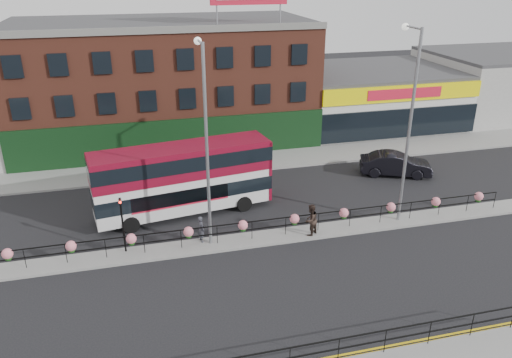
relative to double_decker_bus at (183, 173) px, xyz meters
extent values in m
plane|color=black|center=(4.24, -4.51, -2.73)|extent=(120.00, 120.00, 0.00)
cube|color=gray|center=(4.24, 7.49, -2.66)|extent=(60.00, 4.00, 0.15)
cube|color=gray|center=(4.24, -4.51, -2.66)|extent=(60.00, 1.60, 0.15)
cube|color=gold|center=(4.24, -14.21, -2.73)|extent=(60.00, 0.10, 0.01)
cube|color=brown|center=(0.24, 15.49, 2.27)|extent=(25.00, 12.00, 10.00)
cube|color=#3F3F42|center=(0.24, 15.49, 7.42)|extent=(25.00, 12.00, 0.30)
cube|color=black|center=(0.24, 9.41, -1.03)|extent=(25.00, 0.25, 3.40)
cube|color=silver|center=(20.24, 15.49, -0.23)|extent=(15.00, 12.00, 5.00)
cube|color=#3F3F42|center=(20.24, 15.49, 2.42)|extent=(15.00, 12.00, 0.30)
cube|color=#F2E403|center=(20.24, 9.41, 1.57)|extent=(15.00, 0.25, 1.40)
cube|color=red|center=(20.24, 9.29, 1.57)|extent=(7.00, 0.10, 0.90)
cube|color=black|center=(20.24, 9.41, -1.13)|extent=(15.00, 0.25, 2.60)
cube|color=#A09F9B|center=(34.99, 15.49, 0.27)|extent=(14.50, 12.00, 6.00)
cube|color=#3F3F42|center=(34.99, 15.49, 3.42)|extent=(14.50, 12.00, 0.30)
cylinder|color=gray|center=(4.24, 10.49, 8.27)|extent=(0.12, 0.12, 1.40)
cylinder|color=gray|center=(9.24, 10.49, 8.27)|extent=(0.12, 0.12, 1.40)
cube|color=black|center=(4.24, -4.51, -1.48)|extent=(30.00, 0.05, 0.05)
cube|color=black|center=(4.24, -4.51, -1.98)|extent=(30.00, 0.05, 0.05)
cylinder|color=black|center=(-8.76, -4.51, -2.03)|extent=(0.04, 0.04, 1.10)
cylinder|color=black|center=(-6.76, -4.51, -2.03)|extent=(0.04, 0.04, 1.10)
cylinder|color=black|center=(-4.76, -4.51, -2.03)|extent=(0.04, 0.04, 1.10)
cylinder|color=black|center=(-2.76, -4.51, -2.03)|extent=(0.04, 0.04, 1.10)
cylinder|color=black|center=(-0.76, -4.51, -2.03)|extent=(0.04, 0.04, 1.10)
cylinder|color=black|center=(1.24, -4.51, -2.03)|extent=(0.04, 0.04, 1.10)
cylinder|color=black|center=(3.24, -4.51, -2.03)|extent=(0.04, 0.04, 1.10)
cylinder|color=black|center=(5.24, -4.51, -2.03)|extent=(0.04, 0.04, 1.10)
cylinder|color=black|center=(7.24, -4.51, -2.03)|extent=(0.04, 0.04, 1.10)
cylinder|color=black|center=(9.24, -4.51, -2.03)|extent=(0.04, 0.04, 1.10)
cylinder|color=black|center=(11.24, -4.51, -2.03)|extent=(0.04, 0.04, 1.10)
cylinder|color=black|center=(13.24, -4.51, -2.03)|extent=(0.04, 0.04, 1.10)
cylinder|color=black|center=(15.24, -4.51, -2.03)|extent=(0.04, 0.04, 1.10)
cylinder|color=black|center=(17.24, -4.51, -2.03)|extent=(0.04, 0.04, 1.10)
cylinder|color=black|center=(19.24, -4.51, -2.03)|extent=(0.04, 0.04, 1.10)
sphere|color=pink|center=(-9.51, -4.51, -1.63)|extent=(0.56, 0.56, 0.56)
sphere|color=#194C15|center=(-9.51, -4.51, -1.86)|extent=(0.36, 0.36, 0.36)
sphere|color=pink|center=(-6.45, -4.51, -1.63)|extent=(0.56, 0.56, 0.56)
sphere|color=#194C15|center=(-6.45, -4.51, -1.86)|extent=(0.36, 0.36, 0.36)
sphere|color=pink|center=(-3.40, -4.51, -1.63)|extent=(0.56, 0.56, 0.56)
sphere|color=#194C15|center=(-3.40, -4.51, -1.86)|extent=(0.36, 0.36, 0.36)
sphere|color=pink|center=(-0.34, -4.51, -1.63)|extent=(0.56, 0.56, 0.56)
sphere|color=#194C15|center=(-0.34, -4.51, -1.86)|extent=(0.36, 0.36, 0.36)
sphere|color=pink|center=(2.71, -4.51, -1.63)|extent=(0.56, 0.56, 0.56)
sphere|color=#194C15|center=(2.71, -4.51, -1.86)|extent=(0.36, 0.36, 0.36)
sphere|color=pink|center=(5.77, -4.51, -1.63)|extent=(0.56, 0.56, 0.56)
sphere|color=#194C15|center=(5.77, -4.51, -1.86)|extent=(0.36, 0.36, 0.36)
sphere|color=pink|center=(8.83, -4.51, -1.63)|extent=(0.56, 0.56, 0.56)
sphere|color=#194C15|center=(8.83, -4.51, -1.86)|extent=(0.36, 0.36, 0.36)
sphere|color=pink|center=(11.88, -4.51, -1.63)|extent=(0.56, 0.56, 0.56)
sphere|color=#194C15|center=(11.88, -4.51, -1.86)|extent=(0.36, 0.36, 0.36)
sphere|color=pink|center=(14.94, -4.51, -1.63)|extent=(0.56, 0.56, 0.56)
sphere|color=#194C15|center=(14.94, -4.51, -1.86)|extent=(0.36, 0.36, 0.36)
sphere|color=pink|center=(17.99, -4.51, -1.63)|extent=(0.56, 0.56, 0.56)
sphere|color=#194C15|center=(17.99, -4.51, -1.86)|extent=(0.36, 0.36, 0.36)
cube|color=black|center=(2.24, -14.61, -1.48)|extent=(20.00, 0.05, 0.05)
cube|color=black|center=(2.24, -14.61, -1.98)|extent=(20.00, 0.05, 0.05)
cylinder|color=black|center=(4.24, -14.61, -2.03)|extent=(0.04, 0.04, 1.10)
cylinder|color=black|center=(6.24, -14.61, -2.03)|extent=(0.04, 0.04, 1.10)
cylinder|color=black|center=(8.24, -14.61, -2.03)|extent=(0.04, 0.04, 1.10)
cylinder|color=black|center=(10.24, -14.61, -2.03)|extent=(0.04, 0.04, 1.10)
cube|color=silver|center=(-0.05, -0.01, -0.36)|extent=(11.15, 4.10, 3.97)
cube|color=maroon|center=(-0.05, -0.01, 0.78)|extent=(11.22, 4.17, 1.78)
cube|color=black|center=(-0.05, -0.01, -1.05)|extent=(11.25, 4.19, 0.89)
cube|color=black|center=(-0.05, -0.01, 0.93)|extent=(11.27, 4.21, 0.89)
cube|color=maroon|center=(-0.05, -0.01, 1.66)|extent=(11.15, 4.10, 0.12)
cube|color=maroon|center=(5.29, 0.81, -0.36)|extent=(0.58, 2.54, 3.97)
cube|color=red|center=(-0.35, -1.33, -1.10)|extent=(5.89, 0.94, 0.99)
cylinder|color=black|center=(-3.39, -1.77, -2.24)|extent=(1.02, 0.44, 0.99)
cylinder|color=black|center=(-3.77, 0.68, -2.24)|extent=(1.02, 0.44, 0.99)
cylinder|color=black|center=(3.67, -0.69, -2.24)|extent=(1.02, 0.44, 0.99)
cylinder|color=black|center=(3.29, 1.76, -2.24)|extent=(1.02, 0.44, 0.99)
imported|color=black|center=(15.95, 2.31, -1.88)|extent=(5.34, 6.42, 1.71)
imported|color=#33353E|center=(0.42, -4.06, -1.80)|extent=(0.73, 0.62, 1.56)
imported|color=#2E211B|center=(6.63, -4.86, -1.64)|extent=(1.59, 1.58, 1.89)
cylinder|color=gray|center=(0.89, -4.36, 2.92)|extent=(0.18, 0.18, 11.00)
cylinder|color=gray|center=(0.89, -3.53, 8.31)|extent=(0.11, 1.65, 0.11)
sphere|color=silver|center=(0.89, -2.71, 8.25)|extent=(0.40, 0.40, 0.40)
cylinder|color=gray|center=(12.51, -4.43, 3.10)|extent=(0.18, 0.18, 11.38)
cylinder|color=gray|center=(12.51, -3.58, 8.68)|extent=(0.11, 1.71, 0.11)
sphere|color=silver|center=(12.51, -2.73, 8.62)|extent=(0.41, 0.41, 0.41)
cylinder|color=black|center=(-3.76, -4.11, -0.98)|extent=(0.10, 0.10, 3.20)
imported|color=black|center=(-3.76, -4.11, 0.62)|extent=(0.15, 0.18, 0.90)
sphere|color=#FF190C|center=(-3.76, -4.23, 0.44)|extent=(0.14, 0.14, 0.14)
camera|label=1|loc=(-2.65, -28.57, 11.83)|focal=35.00mm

